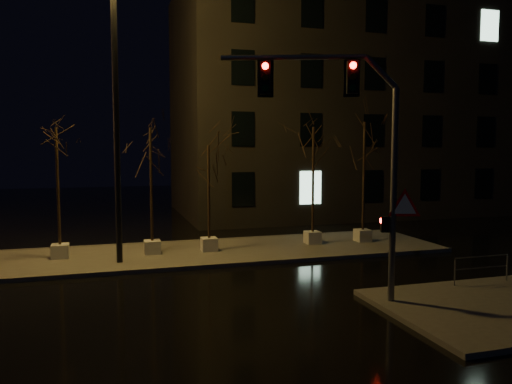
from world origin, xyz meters
name	(u,v)px	position (x,y,z in m)	size (l,w,h in m)	color
ground	(219,296)	(0.00, 0.00, 0.00)	(90.00, 90.00, 0.00)	black
median	(188,254)	(0.00, 6.00, 0.07)	(22.00, 5.00, 0.15)	#46443F
sidewalk_corner	(509,306)	(7.50, -3.50, 0.07)	(7.00, 5.00, 0.15)	#46443F
building	(356,105)	(14.00, 18.00, 7.50)	(25.00, 12.00, 15.00)	black
tree_1	(57,157)	(-5.03, 6.27, 4.14)	(1.80, 1.80, 5.25)	#AEABA2
tree_2	(151,156)	(-1.47, 6.05, 4.16)	(1.80, 1.80, 5.29)	#AEABA2
tree_3	(208,169)	(0.88, 5.98, 3.61)	(1.80, 1.80, 4.55)	#AEABA2
tree_4	(313,153)	(5.70, 6.22, 4.25)	(1.80, 1.80, 5.40)	#AEABA2
tree_5	(364,149)	(8.15, 6.05, 4.44)	(1.80, 1.80, 5.66)	#AEABA2
traffic_signal_mast	(354,141)	(3.44, -1.93, 4.68)	(5.34, 1.99, 6.89)	#505257
streetlight_main	(116,91)	(-2.80, 4.85, 6.57)	(2.78, 0.36, 11.13)	black
guard_rail_a	(482,265)	(8.28, -1.50, 0.73)	(2.06, 0.05, 0.89)	#505257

